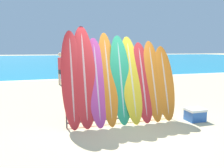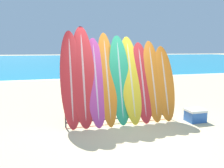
% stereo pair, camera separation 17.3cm
% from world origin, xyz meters
% --- Properties ---
extents(ground_plane, '(160.00, 160.00, 0.00)m').
position_xyz_m(ground_plane, '(0.00, 0.00, 0.00)').
color(ground_plane, '#CCB789').
extents(ocean_water, '(120.00, 60.00, 0.01)m').
position_xyz_m(ocean_water, '(0.00, 38.74, 0.00)').
color(ocean_water, teal).
rests_on(ocean_water, ground_plane).
extents(surfboard_rack, '(2.91, 0.04, 0.90)m').
position_xyz_m(surfboard_rack, '(-0.07, 0.43, 0.49)').
color(surfboard_rack, '#47474C').
rests_on(surfboard_rack, ground_plane).
extents(surfboard_slot_0, '(0.53, 0.68, 2.42)m').
position_xyz_m(surfboard_slot_0, '(-1.33, 0.48, 1.21)').
color(surfboard_slot_0, red).
rests_on(surfboard_slot_0, ground_plane).
extents(surfboard_slot_1, '(0.60, 0.78, 2.54)m').
position_xyz_m(surfboard_slot_1, '(-1.02, 0.50, 1.27)').
color(surfboard_slot_1, red).
rests_on(surfboard_slot_1, ground_plane).
extents(surfboard_slot_2, '(0.52, 0.82, 2.25)m').
position_xyz_m(surfboard_slot_2, '(-0.71, 0.47, 1.13)').
color(surfboard_slot_2, '#B23D8E').
rests_on(surfboard_slot_2, ground_plane).
extents(surfboard_slot_3, '(0.49, 0.88, 2.39)m').
position_xyz_m(surfboard_slot_3, '(-0.41, 0.50, 1.20)').
color(surfboard_slot_3, orange).
rests_on(surfboard_slot_3, ground_plane).
extents(surfboard_slot_4, '(0.56, 0.72, 2.32)m').
position_xyz_m(surfboard_slot_4, '(-0.06, 0.48, 1.16)').
color(surfboard_slot_4, '#289E70').
rests_on(surfboard_slot_4, ground_plane).
extents(surfboard_slot_5, '(0.57, 0.90, 2.31)m').
position_xyz_m(surfboard_slot_5, '(0.24, 0.49, 1.15)').
color(surfboard_slot_5, yellow).
rests_on(surfboard_slot_5, ground_plane).
extents(surfboard_slot_6, '(0.56, 0.78, 2.15)m').
position_xyz_m(surfboard_slot_6, '(0.56, 0.46, 1.07)').
color(surfboard_slot_6, red).
rests_on(surfboard_slot_6, ground_plane).
extents(surfboard_slot_7, '(0.53, 0.77, 2.19)m').
position_xyz_m(surfboard_slot_7, '(0.88, 0.46, 1.09)').
color(surfboard_slot_7, orange).
rests_on(surfboard_slot_7, ground_plane).
extents(surfboard_slot_8, '(0.58, 0.71, 2.05)m').
position_xyz_m(surfboard_slot_8, '(1.23, 0.44, 1.02)').
color(surfboard_slot_8, orange).
rests_on(surfboard_slot_8, ground_plane).
extents(person_near_water, '(0.25, 0.28, 1.65)m').
position_xyz_m(person_near_water, '(0.12, 3.36, 0.90)').
color(person_near_water, '#846047').
rests_on(person_near_water, ground_plane).
extents(person_mid_beach, '(0.29, 0.24, 1.77)m').
position_xyz_m(person_mid_beach, '(-1.11, 7.40, 0.97)').
color(person_mid_beach, beige).
rests_on(person_mid_beach, ground_plane).
extents(cooler_box, '(0.49, 0.40, 0.34)m').
position_xyz_m(cooler_box, '(1.93, -0.04, 0.17)').
color(cooler_box, '#2D60B7').
rests_on(cooler_box, ground_plane).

